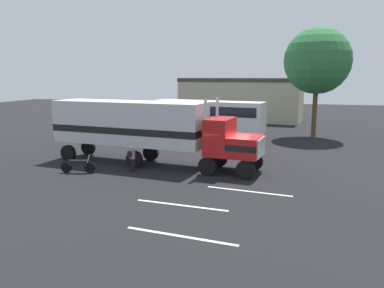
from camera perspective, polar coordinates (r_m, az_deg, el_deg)
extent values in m
plane|color=black|center=(22.76, 5.54, -4.36)|extent=(120.00, 120.00, 0.00)
cube|color=silver|center=(19.21, 8.73, -7.22)|extent=(4.39, 0.68, 0.01)
cube|color=silver|center=(17.04, -1.64, -9.42)|extent=(4.40, 0.50, 0.01)
cube|color=silver|center=(13.99, -1.80, -14.00)|extent=(4.39, 0.62, 0.01)
cube|color=#B21919|center=(22.11, 8.25, -0.34)|extent=(2.08, 2.69, 1.20)
cube|color=#B21919|center=(22.45, 4.31, 1.19)|extent=(1.68, 2.65, 2.20)
cube|color=silver|center=(21.92, 10.64, -0.51)|extent=(0.32, 2.09, 1.08)
cube|color=black|center=(22.10, 8.25, -0.19)|extent=(2.08, 2.73, 0.36)
cylinder|color=silver|center=(23.56, 3.87, 3.11)|extent=(0.18, 0.18, 3.40)
cylinder|color=silver|center=(21.50, 2.05, 2.43)|extent=(0.18, 0.18, 3.40)
cube|color=silver|center=(25.00, -9.70, 3.29)|extent=(10.73, 3.81, 2.80)
cube|color=black|center=(25.06, -9.67, 2.34)|extent=(10.74, 3.85, 0.44)
cylinder|color=silver|center=(23.78, 6.19, -1.38)|extent=(1.37, 0.79, 0.64)
cylinder|color=black|center=(23.33, 9.53, -2.70)|extent=(1.13, 0.43, 1.10)
cylinder|color=black|center=(21.25, 8.25, -3.96)|extent=(1.13, 0.43, 1.10)
cylinder|color=black|center=(23.91, 4.14, -2.26)|extent=(1.13, 0.43, 1.10)
cylinder|color=black|center=(21.88, 2.38, -3.44)|extent=(1.13, 0.43, 1.10)
cylinder|color=black|center=(25.81, -6.38, -1.36)|extent=(1.13, 0.43, 1.10)
cylinder|color=black|center=(23.94, -8.87, -2.34)|extent=(1.13, 0.43, 1.10)
cylinder|color=black|center=(28.63, -15.68, -0.51)|extent=(1.13, 0.43, 1.10)
cylinder|color=black|center=(26.96, -18.52, -1.33)|extent=(1.13, 0.43, 1.10)
cylinder|color=black|center=(23.03, -9.25, -3.22)|extent=(0.18, 0.18, 0.82)
cylinder|color=black|center=(22.92, -9.02, -3.28)|extent=(0.18, 0.18, 0.82)
cylinder|color=#A5728C|center=(22.82, -9.19, -1.54)|extent=(0.34, 0.34, 0.58)
sphere|color=tan|center=(22.74, -9.22, -0.54)|extent=(0.23, 0.23, 0.23)
cube|color=black|center=(22.70, -9.58, -1.55)|extent=(0.30, 0.26, 0.36)
cube|color=silver|center=(36.42, 2.48, 4.36)|extent=(11.27, 4.29, 2.90)
cube|color=black|center=(36.37, 2.48, 5.27)|extent=(10.62, 4.22, 0.90)
cylinder|color=black|center=(36.37, 9.13, 1.92)|extent=(1.03, 0.44, 1.00)
cylinder|color=black|center=(34.23, 8.13, 1.42)|extent=(1.03, 0.44, 1.00)
cylinder|color=black|center=(39.12, -1.96, 2.64)|extent=(1.03, 0.44, 1.00)
cylinder|color=black|center=(37.14, -3.50, 2.21)|extent=(1.03, 0.44, 1.00)
cylinder|color=black|center=(23.26, -15.44, -3.53)|extent=(0.67, 0.24, 0.66)
cylinder|color=black|center=(23.75, -18.78, -3.43)|extent=(0.67, 0.24, 0.66)
cube|color=black|center=(23.43, -17.16, -2.82)|extent=(1.13, 0.48, 0.36)
cylinder|color=silver|center=(23.19, -15.73, -2.45)|extent=(0.29, 0.13, 0.69)
cylinder|color=brown|center=(37.08, 18.35, 4.83)|extent=(0.44, 0.44, 5.04)
sphere|color=#2B6D38|center=(36.96, 18.77, 12.04)|extent=(6.13, 6.13, 6.13)
cube|color=#B7AD8C|center=(49.90, 7.50, 6.86)|extent=(16.21, 7.78, 5.54)
cube|color=#3F3833|center=(49.81, 7.57, 9.75)|extent=(16.32, 7.89, 0.50)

